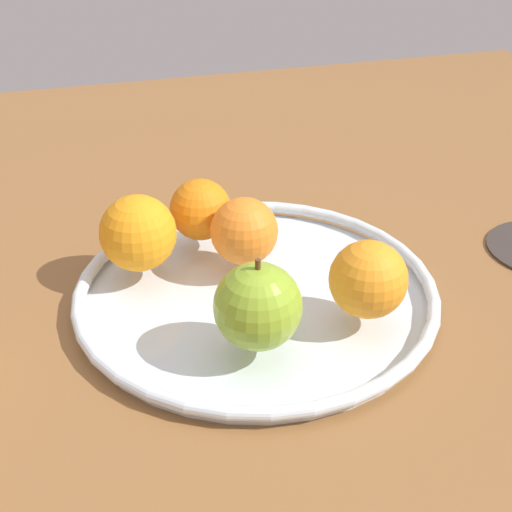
{
  "coord_description": "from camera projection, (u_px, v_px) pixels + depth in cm",
  "views": [
    {
      "loc": [
        14.27,
        53.19,
        39.27
      ],
      "look_at": [
        0.0,
        0.0,
        4.8
      ],
      "focal_mm": 51.82,
      "sensor_mm": 36.0,
      "label": 1
    }
  ],
  "objects": [
    {
      "name": "fruit_bowl",
      "position": [
        256.0,
        292.0,
        0.67
      ],
      "size": [
        32.99,
        32.99,
        1.8
      ],
      "color": "silver",
      "rests_on": "ground_plane"
    },
    {
      "name": "orange_center",
      "position": [
        200.0,
        209.0,
        0.72
      ],
      "size": [
        6.06,
        6.06,
        6.06
      ],
      "primitive_type": "sphere",
      "color": "orange",
      "rests_on": "fruit_bowl"
    },
    {
      "name": "apple",
      "position": [
        258.0,
        306.0,
        0.58
      ],
      "size": [
        7.08,
        7.08,
        7.88
      ],
      "color": "#87AE2C",
      "rests_on": "fruit_bowl"
    },
    {
      "name": "orange_front_left",
      "position": [
        249.0,
        231.0,
        0.68
      ],
      "size": [
        6.35,
        6.35,
        6.35
      ],
      "primitive_type": "sphere",
      "color": "orange",
      "rests_on": "fruit_bowl"
    },
    {
      "name": "ground_plane",
      "position": [
        256.0,
        318.0,
        0.69
      ],
      "size": [
        127.83,
        127.83,
        4.0
      ],
      "primitive_type": "cube",
      "color": "brown"
    },
    {
      "name": "orange_back_left",
      "position": [
        138.0,
        233.0,
        0.67
      ],
      "size": [
        7.09,
        7.09,
        7.09
      ],
      "primitive_type": "sphere",
      "color": "orange",
      "rests_on": "fruit_bowl"
    },
    {
      "name": "orange_front_right",
      "position": [
        368.0,
        279.0,
        0.61
      ],
      "size": [
        6.64,
        6.64,
        6.64
      ],
      "primitive_type": "sphere",
      "color": "orange",
      "rests_on": "fruit_bowl"
    }
  ]
}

